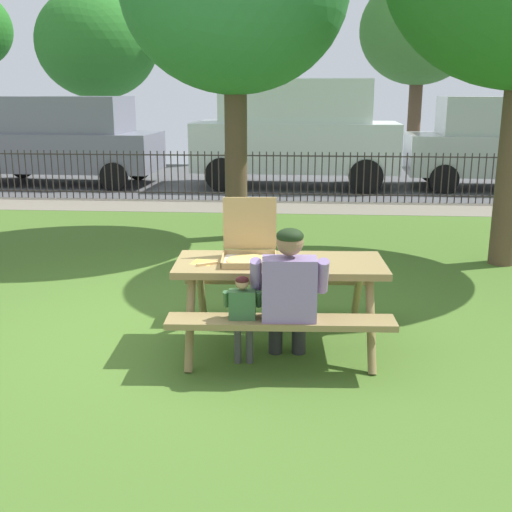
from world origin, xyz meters
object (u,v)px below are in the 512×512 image
at_px(adult_at_table, 289,292).
at_px(far_tree_midleft, 97,44).
at_px(parked_car_left, 62,138).
at_px(picnic_table_foreground, 280,281).
at_px(parked_car_center, 296,131).
at_px(parked_car_right, 511,141).
at_px(pizza_box_open, 249,249).
at_px(child_at_table, 243,312).
at_px(far_tree_midright, 420,31).
at_px(pizza_slice_on_table, 204,262).
at_px(far_tree_center, 243,9).

xyz_separation_m(adult_at_table, far_tree_midleft, (-6.73, 16.39, 3.03)).
height_order(adult_at_table, parked_car_left, parked_car_left).
height_order(picnic_table_foreground, parked_car_center, parked_car_center).
xyz_separation_m(parked_car_center, parked_car_right, (4.90, -0.00, -0.21)).
xyz_separation_m(pizza_box_open, far_tree_midleft, (-6.37, 15.87, 2.82)).
relative_size(pizza_box_open, parked_car_right, 0.11).
relative_size(pizza_box_open, child_at_table, 0.65).
height_order(picnic_table_foreground, far_tree_midright, far_tree_midright).
xyz_separation_m(pizza_slice_on_table, parked_car_left, (-4.98, 9.78, 0.32)).
bearing_deg(picnic_table_foreground, parked_car_center, 90.13).
bearing_deg(parked_car_left, pizza_box_open, -60.96).
bearing_deg(child_at_table, pizza_slice_on_table, 130.00).
distance_m(pizza_box_open, child_at_table, 0.68).
xyz_separation_m(pizza_slice_on_table, far_tree_center, (-1.19, 15.99, 3.94)).
bearing_deg(pizza_slice_on_table, picnic_table_foreground, 8.59).
height_order(adult_at_table, parked_car_right, parked_car_right).
relative_size(child_at_table, parked_car_center, 0.17).
distance_m(parked_car_right, far_tree_midright, 6.97).
relative_size(far_tree_center, far_tree_midright, 1.13).
xyz_separation_m(parked_car_right, far_tree_center, (-6.72, 6.21, 3.62)).
xyz_separation_m(child_at_table, parked_car_center, (0.25, 10.23, 0.81)).
xyz_separation_m(pizza_box_open, parked_car_left, (-5.37, 9.66, 0.23)).
bearing_deg(far_tree_midleft, far_tree_center, 0.00).
distance_m(parked_car_center, far_tree_center, 7.31).
height_order(adult_at_table, far_tree_center, far_tree_center).
bearing_deg(pizza_box_open, far_tree_midright, 75.96).
xyz_separation_m(parked_car_center, far_tree_midright, (3.72, 6.21, 2.73)).
bearing_deg(parked_car_right, child_at_table, -116.72).
xyz_separation_m(picnic_table_foreground, child_at_table, (-0.27, -0.55, -0.10)).
distance_m(parked_car_right, far_tree_center, 9.84).
relative_size(child_at_table, far_tree_center, 0.13).
distance_m(child_at_table, far_tree_midleft, 17.92).
relative_size(pizza_slice_on_table, far_tree_midleft, 0.05).
distance_m(pizza_slice_on_table, parked_car_center, 9.82).
distance_m(pizza_box_open, far_tree_center, 16.41).
height_order(pizza_box_open, child_at_table, pizza_box_open).
distance_m(pizza_box_open, parked_car_left, 11.06).
distance_m(pizza_slice_on_table, far_tree_center, 16.51).
height_order(picnic_table_foreground, pizza_box_open, pizza_box_open).
height_order(parked_car_left, parked_car_right, same).
bearing_deg(pizza_box_open, parked_car_center, 88.55).
distance_m(parked_car_left, far_tree_center, 8.12).
xyz_separation_m(picnic_table_foreground, adult_at_table, (0.09, -0.50, 0.06)).
relative_size(parked_car_left, far_tree_midleft, 0.85).
xyz_separation_m(pizza_box_open, parked_car_right, (5.15, 9.66, 0.23)).
bearing_deg(picnic_table_foreground, parked_car_right, 63.26).
bearing_deg(child_at_table, far_tree_midleft, 111.17).
bearing_deg(picnic_table_foreground, child_at_table, -116.46).
bearing_deg(pizza_box_open, far_tree_midleft, 111.87).
bearing_deg(child_at_table, parked_car_center, 88.60).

